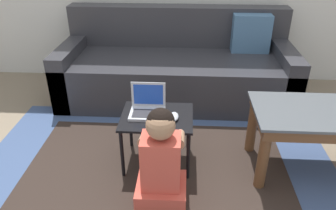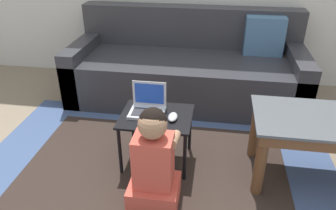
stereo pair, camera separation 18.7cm
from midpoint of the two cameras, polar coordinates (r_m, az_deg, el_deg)
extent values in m
plane|color=#7F705B|center=(2.24, -1.00, -13.75)|extent=(16.00, 16.00, 0.00)
cube|color=#3D517A|center=(2.27, -4.69, -12.93)|extent=(2.53, 1.93, 0.01)
cube|color=#2D231E|center=(2.27, -4.69, -12.83)|extent=(1.82, 1.39, 0.00)
cube|color=#2D2D33|center=(3.21, -0.29, 4.87)|extent=(2.18, 0.90, 0.42)
cube|color=#2D2D33|center=(3.40, 0.08, 13.61)|extent=(2.18, 0.20, 0.40)
cube|color=#2D2D33|center=(3.40, -17.65, 5.89)|extent=(0.16, 0.90, 0.53)
cube|color=#2D2D33|center=(3.29, 17.65, 5.09)|extent=(0.16, 0.90, 0.53)
cube|color=#426689|center=(3.28, 12.67, 12.03)|extent=(0.36, 0.14, 0.36)
cube|color=#4C5156|center=(2.31, 25.26, -1.18)|extent=(1.05, 0.51, 0.02)
cube|color=brown|center=(2.33, 25.03, -2.12)|extent=(1.01, 0.49, 0.07)
cylinder|color=brown|center=(2.14, 13.82, -9.11)|extent=(0.07, 0.07, 0.46)
cylinder|color=brown|center=(2.46, 12.41, -3.43)|extent=(0.07, 0.07, 0.46)
cube|color=black|center=(2.21, -4.38, -2.17)|extent=(0.48, 0.39, 0.02)
cylinder|color=black|center=(2.22, -10.41, -8.54)|extent=(0.02, 0.02, 0.37)
cylinder|color=black|center=(2.16, 1.03, -9.09)|extent=(0.02, 0.02, 0.37)
cylinder|color=black|center=(2.50, -8.69, -3.74)|extent=(0.02, 0.02, 0.37)
cylinder|color=black|center=(2.45, 1.38, -4.11)|extent=(0.02, 0.02, 0.37)
cube|color=#B7BCC6|center=(2.22, -6.04, -1.56)|extent=(0.24, 0.19, 0.02)
cube|color=#28282D|center=(2.20, -6.12, -1.53)|extent=(0.19, 0.11, 0.00)
cube|color=#B7BCC6|center=(2.26, -5.82, 1.81)|extent=(0.24, 0.01, 0.18)
cube|color=#1E47B7|center=(2.25, -5.83, 1.77)|extent=(0.20, 0.00, 0.15)
ellipsoid|color=#B2B7C1|center=(2.17, -1.43, -2.10)|extent=(0.06, 0.11, 0.03)
cube|color=#CC4C3D|center=(2.07, -3.85, -15.20)|extent=(0.30, 0.27, 0.16)
cube|color=#CC4C3D|center=(1.91, -4.09, -9.90)|extent=(0.22, 0.18, 0.33)
sphere|color=#9E7556|center=(1.76, -4.36, -3.62)|extent=(0.16, 0.16, 0.16)
sphere|color=black|center=(1.76, -4.34, -3.05)|extent=(0.16, 0.16, 0.16)
cylinder|color=#9E7556|center=(1.95, -6.84, -5.73)|extent=(0.06, 0.23, 0.12)
cylinder|color=#9E7556|center=(1.93, -0.70, -5.98)|extent=(0.06, 0.23, 0.12)
camera|label=1|loc=(0.09, -92.42, -1.33)|focal=35.00mm
camera|label=2|loc=(0.09, 87.58, 1.33)|focal=35.00mm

